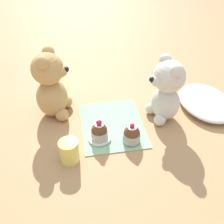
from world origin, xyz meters
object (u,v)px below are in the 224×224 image
object	(u,v)px
cupcake_near_cream_bear	(132,135)
saucer_plate	(100,138)
cupcake_near_tan_bear	(99,132)
teddy_bear_tan	(51,86)
teddy_bear_cream	(166,90)
juice_glass	(69,151)

from	to	relation	value
cupcake_near_cream_bear	saucer_plate	distance (m)	0.10
cupcake_near_cream_bear	cupcake_near_tan_bear	distance (m)	0.10
cupcake_near_cream_bear	saucer_plate	world-z (taller)	cupcake_near_cream_bear
teddy_bear_tan	saucer_plate	distance (m)	0.24
cupcake_near_cream_bear	teddy_bear_tan	bearing A→B (deg)	-129.46
saucer_plate	cupcake_near_tan_bear	xyz separation A→B (m)	(-0.00, 0.00, 0.03)
cupcake_near_cream_bear	saucer_plate	size ratio (longest dim) A/B	0.97
teddy_bear_cream	teddy_bear_tan	size ratio (longest dim) A/B	0.94
teddy_bear_cream	teddy_bear_tan	distance (m)	0.38
saucer_plate	juice_glass	xyz separation A→B (m)	(0.07, -0.10, 0.03)
cupcake_near_tan_bear	juice_glass	xyz separation A→B (m)	(0.07, -0.10, -0.00)
juice_glass	cupcake_near_tan_bear	bearing A→B (deg)	125.40
cupcake_near_tan_bear	teddy_bear_tan	bearing A→B (deg)	-140.76
teddy_bear_tan	juice_glass	xyz separation A→B (m)	(0.24, 0.04, -0.08)
teddy_bear_tan	cupcake_near_tan_bear	size ratio (longest dim) A/B	3.43
cupcake_near_cream_bear	juice_glass	xyz separation A→B (m)	(0.04, -0.19, 0.00)
cupcake_near_cream_bear	cupcake_near_tan_bear	bearing A→B (deg)	-104.30
juice_glass	teddy_bear_cream	bearing A→B (deg)	114.15
teddy_bear_cream	cupcake_near_tan_bear	xyz separation A→B (m)	(0.08, -0.24, -0.08)
teddy_bear_tan	cupcake_near_cream_bear	distance (m)	0.32
teddy_bear_tan	saucer_plate	xyz separation A→B (m)	(0.17, 0.14, -0.11)
cupcake_near_cream_bear	saucer_plate	bearing A→B (deg)	-104.30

